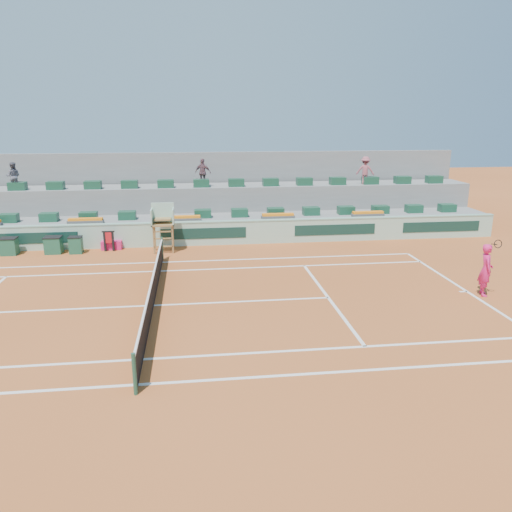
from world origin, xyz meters
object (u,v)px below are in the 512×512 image
Objects in this scene: player_bag at (112,245)px; drink_cooler_a at (76,245)px; tennis_player at (486,270)px; umpire_chair at (163,221)px.

drink_cooler_a is (-1.62, -0.53, 0.20)m from player_bag.
tennis_player is (14.95, -8.56, 0.77)m from player_bag.
umpire_chair is 2.86× the size of drink_cooler_a.
umpire_chair is at bearing -1.69° from drink_cooler_a.
umpire_chair is 4.42m from drink_cooler_a.
player_bag is 0.44× the size of tennis_player.
player_bag is 1.71m from drink_cooler_a.
tennis_player is at bearing -32.78° from umpire_chair.
drink_cooler_a is 0.37× the size of tennis_player.
player_bag is at bearing 150.19° from tennis_player.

